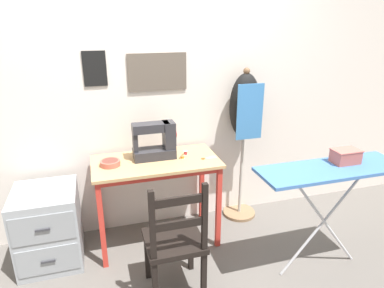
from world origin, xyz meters
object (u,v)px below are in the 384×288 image
(wooden_chair, at_px, (175,242))
(filing_cabinet, at_px, (49,226))
(fabric_bowl, at_px, (110,163))
(ironing_board, at_px, (331,174))
(thread_spool_near_machine, at_px, (182,157))
(storage_box, at_px, (346,156))
(sewing_machine, at_px, (157,141))
(scissors, at_px, (206,158))
(dress_form, at_px, (244,116))
(thread_spool_mid_table, at_px, (186,153))

(wooden_chair, height_order, filing_cabinet, wooden_chair)
(fabric_bowl, bearing_deg, ironing_board, -25.07)
(thread_spool_near_machine, relative_size, storage_box, 0.21)
(sewing_machine, xyz_separation_m, fabric_bowl, (-0.39, -0.06, -0.12))
(fabric_bowl, relative_size, ironing_board, 0.14)
(sewing_machine, distance_m, storage_box, 1.45)
(fabric_bowl, relative_size, storage_box, 0.80)
(scissors, distance_m, dress_form, 0.59)
(scissors, height_order, thread_spool_mid_table, thread_spool_mid_table)
(filing_cabinet, relative_size, dress_form, 0.43)
(thread_spool_near_machine, relative_size, wooden_chair, 0.05)
(filing_cabinet, xyz_separation_m, storage_box, (2.17, -0.64, 0.61))
(sewing_machine, distance_m, wooden_chair, 0.85)
(wooden_chair, distance_m, filing_cabinet, 1.08)
(fabric_bowl, distance_m, scissors, 0.78)
(scissors, relative_size, storage_box, 0.67)
(filing_cabinet, xyz_separation_m, dress_form, (1.75, 0.20, 0.72))
(sewing_machine, height_order, ironing_board, sewing_machine)
(sewing_machine, distance_m, ironing_board, 1.36)
(thread_spool_near_machine, xyz_separation_m, filing_cabinet, (-1.10, 0.01, -0.47))
(fabric_bowl, distance_m, thread_spool_mid_table, 0.63)
(scissors, xyz_separation_m, ironing_board, (0.74, -0.63, 0.04))
(scissors, height_order, thread_spool_near_machine, thread_spool_near_machine)
(dress_form, bearing_deg, thread_spool_mid_table, -166.78)
(sewing_machine, bearing_deg, ironing_board, -34.23)
(thread_spool_mid_table, bearing_deg, thread_spool_near_machine, -123.08)
(thread_spool_mid_table, relative_size, dress_form, 0.02)
(wooden_chair, bearing_deg, fabric_bowl, 119.95)
(sewing_machine, bearing_deg, scissors, -19.17)
(filing_cabinet, bearing_deg, scissors, -2.83)
(thread_spool_near_machine, relative_size, thread_spool_mid_table, 1.17)
(filing_cabinet, relative_size, ironing_board, 0.57)
(sewing_machine, height_order, storage_box, sewing_machine)
(sewing_machine, relative_size, storage_box, 1.80)
(wooden_chair, height_order, dress_form, dress_form)
(scissors, xyz_separation_m, filing_cabinet, (-1.29, 0.06, -0.46))
(sewing_machine, relative_size, filing_cabinet, 0.58)
(scissors, height_order, filing_cabinet, scissors)
(storage_box, bearing_deg, scissors, 146.58)
(filing_cabinet, bearing_deg, thread_spool_mid_table, 3.21)
(thread_spool_near_machine, distance_m, ironing_board, 1.15)
(fabric_bowl, bearing_deg, sewing_machine, 8.36)
(wooden_chair, bearing_deg, scissors, 53.55)
(filing_cabinet, distance_m, dress_form, 1.90)
(thread_spool_near_machine, height_order, wooden_chair, wooden_chair)
(dress_form, bearing_deg, wooden_chair, -136.40)
(fabric_bowl, bearing_deg, dress_form, 8.85)
(filing_cabinet, xyz_separation_m, ironing_board, (2.03, -0.69, 0.50))
(storage_box, bearing_deg, dress_form, 116.57)
(thread_spool_near_machine, distance_m, storage_box, 1.25)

